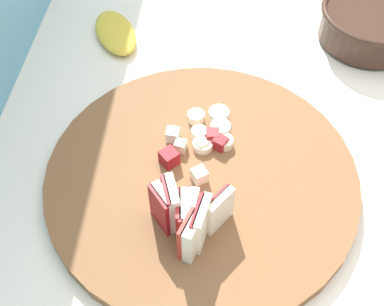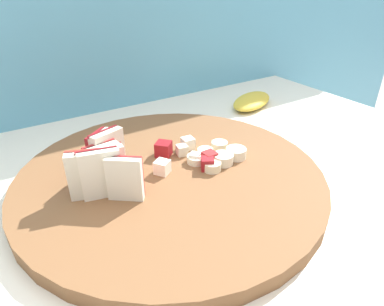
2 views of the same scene
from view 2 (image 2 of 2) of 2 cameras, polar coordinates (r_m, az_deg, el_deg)
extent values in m
cube|color=#5BA3C1|center=(0.81, -21.16, -5.34)|extent=(2.40, 0.04, 1.50)
cylinder|color=brown|center=(0.47, -3.65, -4.17)|extent=(0.42, 0.42, 0.02)
cube|color=#A32323|center=(0.41, -11.20, -3.98)|extent=(0.04, 0.03, 0.06)
cube|color=#EFE5CC|center=(0.41, -11.41, -4.42)|extent=(0.04, 0.03, 0.06)
cube|color=#B22D23|center=(0.43, -17.71, -3.17)|extent=(0.04, 0.02, 0.06)
cube|color=beige|center=(0.42, -17.78, -3.73)|extent=(0.04, 0.03, 0.06)
cube|color=maroon|center=(0.42, -15.87, -3.30)|extent=(0.05, 0.02, 0.06)
cube|color=#EFE5CC|center=(0.41, -15.79, -3.73)|extent=(0.05, 0.02, 0.06)
cube|color=#A32323|center=(0.44, -14.84, -2.24)|extent=(0.05, 0.01, 0.06)
cube|color=#EFE5CC|center=(0.43, -14.63, -2.69)|extent=(0.05, 0.02, 0.06)
cube|color=#A32323|center=(0.44, -15.13, -1.77)|extent=(0.04, 0.01, 0.06)
cube|color=beige|center=(0.44, -14.68, -2.21)|extent=(0.04, 0.02, 0.06)
cube|color=maroon|center=(0.46, -14.40, -0.06)|extent=(0.04, 0.02, 0.07)
cube|color=#EFE5CC|center=(0.45, -13.88, -0.33)|extent=(0.05, 0.02, 0.07)
cube|color=maroon|center=(0.46, -15.64, -0.12)|extent=(0.04, 0.03, 0.06)
cube|color=#EFE5CC|center=(0.46, -14.94, -0.26)|extent=(0.04, 0.03, 0.06)
cube|color=maroon|center=(0.47, 2.64, -1.83)|extent=(0.02, 0.02, 0.02)
cube|color=white|center=(0.48, 0.52, -0.82)|extent=(0.02, 0.02, 0.01)
cube|color=beige|center=(0.50, -1.71, 0.50)|extent=(0.02, 0.02, 0.02)
cube|color=maroon|center=(0.50, -4.87, 0.69)|extent=(0.03, 0.03, 0.02)
cube|color=#EFE5CC|center=(0.46, -5.09, -2.40)|extent=(0.03, 0.03, 0.02)
cube|color=#A32323|center=(0.48, 3.02, -0.84)|extent=(0.02, 0.02, 0.02)
cube|color=white|center=(0.52, -0.70, 1.67)|extent=(0.02, 0.02, 0.02)
cylinder|color=beige|center=(0.47, 3.47, -2.27)|extent=(0.02, 0.02, 0.01)
cylinder|color=white|center=(0.48, 5.34, -1.01)|extent=(0.03, 0.03, 0.01)
cylinder|color=white|center=(0.50, 7.50, 0.00)|extent=(0.03, 0.03, 0.02)
cylinder|color=#F4EAC6|center=(0.48, 0.81, -1.03)|extent=(0.03, 0.03, 0.01)
cylinder|color=beige|center=(0.50, 2.27, 0.02)|extent=(0.02, 0.02, 0.01)
cylinder|color=beige|center=(0.52, 4.69, 1.23)|extent=(0.02, 0.02, 0.01)
ellipsoid|color=gold|center=(0.76, 10.14, 8.73)|extent=(0.15, 0.11, 0.02)
camera|label=1|loc=(0.48, -87.89, 43.23)|focal=45.76mm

